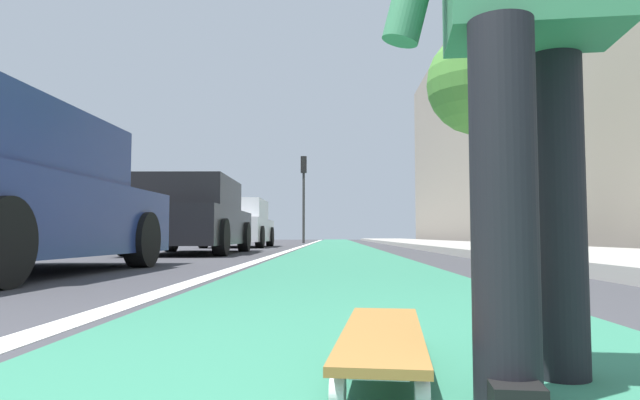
{
  "coord_description": "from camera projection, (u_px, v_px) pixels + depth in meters",
  "views": [
    {
      "loc": [
        -0.57,
        0.1,
        0.36
      ],
      "look_at": [
        12.62,
        0.45,
        1.21
      ],
      "focal_mm": 30.91,
      "sensor_mm": 36.0,
      "label": 1
    }
  ],
  "objects": [
    {
      "name": "ground_plane",
      "position": [
        340.0,
        254.0,
        10.52
      ],
      "size": [
        80.0,
        80.0,
        0.0
      ],
      "primitive_type": "plane",
      "color": "#38383D"
    },
    {
      "name": "skateboard",
      "position": [
        382.0,
        338.0,
        1.41
      ],
      "size": [
        0.86,
        0.29,
        0.11
      ],
      "color": "white",
      "rests_on": "ground"
    },
    {
      "name": "building_facade",
      "position": [
        501.0,
        106.0,
        22.68
      ],
      "size": [
        40.0,
        1.2,
        11.39
      ],
      "primitive_type": "cube",
      "color": "gray",
      "rests_on": "ground"
    },
    {
      "name": "traffic_light",
      "position": [
        304.0,
        183.0,
        26.57
      ],
      "size": [
        0.33,
        0.28,
        4.19
      ],
      "color": "#2D2D2D",
      "rests_on": "ground"
    },
    {
      "name": "sidewalk_curb",
      "position": [
        445.0,
        244.0,
        18.41
      ],
      "size": [
        52.0,
        3.2,
        0.13
      ],
      "primitive_type": "cube",
      "color": "#9E9B93",
      "rests_on": "ground"
    },
    {
      "name": "parked_car_far",
      "position": [
        239.0,
        224.0,
        17.33
      ],
      "size": [
        4.35,
        1.9,
        1.48
      ],
      "color": "silver",
      "rests_on": "ground"
    },
    {
      "name": "street_tree_mid",
      "position": [
        479.0,
        85.0,
        12.57
      ],
      "size": [
        2.39,
        2.39,
        5.04
      ],
      "color": "brown",
      "rests_on": "ground"
    },
    {
      "name": "bike_lane_paint",
      "position": [
        337.0,
        244.0,
        24.48
      ],
      "size": [
        56.0,
        2.07,
        0.0
      ],
      "primitive_type": "cube",
      "color": "#2D7256",
      "rests_on": "ground"
    },
    {
      "name": "parked_car_mid",
      "position": [
        193.0,
        218.0,
        10.98
      ],
      "size": [
        4.48,
        1.93,
        1.49
      ],
      "color": "black",
      "rests_on": "ground"
    },
    {
      "name": "lane_stripe_white",
      "position": [
        305.0,
        245.0,
        20.52
      ],
      "size": [
        52.0,
        0.16,
        0.01
      ],
      "primitive_type": "cube",
      "color": "silver",
      "rests_on": "ground"
    }
  ]
}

